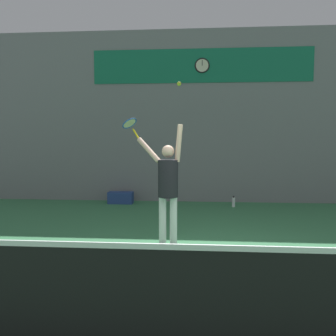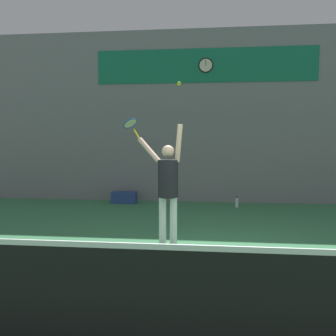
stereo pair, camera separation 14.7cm
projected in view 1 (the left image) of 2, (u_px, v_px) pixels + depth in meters
ground_plane at (210, 276)px, 4.41m from camera, size 18.00×18.00×0.00m
back_wall at (201, 117)px, 9.56m from camera, size 18.00×0.10×5.00m
sponsor_banner at (201, 66)px, 9.37m from camera, size 6.27×0.02×0.96m
scoreboard_clock at (202, 65)px, 9.35m from camera, size 0.43×0.04×0.43m
court_net at (220, 298)px, 2.77m from camera, size 6.75×0.07×1.06m
tennis_player at (168, 183)px, 5.72m from camera, size 0.89×0.55×2.10m
tennis_racket at (130, 124)px, 6.12m from camera, size 0.40×0.39×0.41m
tennis_ball at (179, 84)px, 5.52m from camera, size 0.07×0.07×0.07m
water_bottle at (234, 202)px, 8.96m from camera, size 0.08×0.08×0.30m
equipment_bag at (121, 198)px, 9.46m from camera, size 0.71×0.33×0.33m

